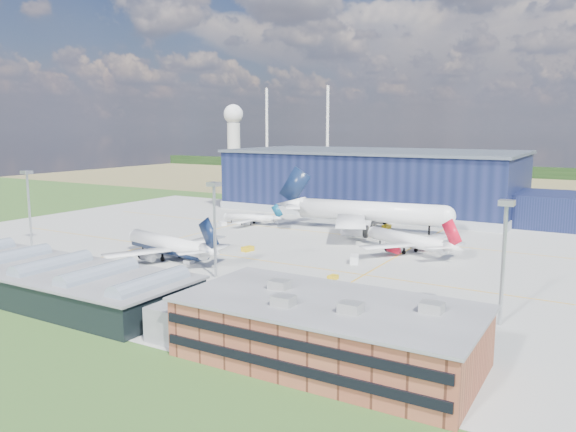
# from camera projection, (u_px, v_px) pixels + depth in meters

# --- Properties ---
(ground) EXTENTS (600.00, 600.00, 0.00)m
(ground) POSITION_uv_depth(u_px,v_px,m) (251.00, 250.00, 165.45)
(ground) COLOR #2B5720
(ground) RESTS_ON ground
(apron) EXTENTS (220.00, 160.00, 0.08)m
(apron) POSITION_uv_depth(u_px,v_px,m) (270.00, 244.00, 173.95)
(apron) COLOR #9FA09B
(apron) RESTS_ON ground
(farmland) EXTENTS (600.00, 220.00, 0.01)m
(farmland) POSITION_uv_depth(u_px,v_px,m) (448.00, 185.00, 352.71)
(farmland) COLOR olive
(farmland) RESTS_ON ground
(treeline) EXTENTS (600.00, 8.00, 8.00)m
(treeline) POSITION_uv_depth(u_px,v_px,m) (476.00, 170.00, 420.18)
(treeline) COLOR black
(treeline) RESTS_ON ground
(horizon_dressing) EXTENTS (440.20, 18.00, 70.00)m
(horizon_dressing) POSITION_uv_depth(u_px,v_px,m) (259.00, 129.00, 506.58)
(horizon_dressing) COLOR silver
(horizon_dressing) RESTS_ON ground
(hangar) EXTENTS (145.00, 62.00, 26.10)m
(hangar) POSITION_uv_depth(u_px,v_px,m) (380.00, 184.00, 242.93)
(hangar) COLOR #0F1634
(hangar) RESTS_ON ground
(ops_building) EXTENTS (46.00, 23.00, 10.90)m
(ops_building) POSITION_uv_depth(u_px,v_px,m) (328.00, 331.00, 86.05)
(ops_building) COLOR brown
(ops_building) RESTS_ON ground
(glass_concourse) EXTENTS (78.00, 23.00, 8.60)m
(glass_concourse) POSITION_uv_depth(u_px,v_px,m) (64.00, 282.00, 117.03)
(glass_concourse) COLOR black
(glass_concourse) RESTS_ON ground
(light_mast_west) EXTENTS (2.60, 2.60, 23.00)m
(light_mast_west) POSITION_uv_depth(u_px,v_px,m) (28.00, 196.00, 167.58)
(light_mast_west) COLOR #A9ACB0
(light_mast_west) RESTS_ON ground
(light_mast_center) EXTENTS (2.60, 2.60, 23.00)m
(light_mast_center) POSITION_uv_depth(u_px,v_px,m) (214.00, 214.00, 132.49)
(light_mast_center) COLOR #A9ACB0
(light_mast_center) RESTS_ON ground
(light_mast_east) EXTENTS (2.60, 2.60, 23.00)m
(light_mast_east) POSITION_uv_depth(u_px,v_px,m) (504.00, 242.00, 99.92)
(light_mast_east) COLOR #A9ACB0
(light_mast_east) RESTS_ON ground
(airliner_navy) EXTENTS (47.23, 46.57, 13.02)m
(airliner_navy) POSITION_uv_depth(u_px,v_px,m) (168.00, 236.00, 152.76)
(airliner_navy) COLOR white
(airliner_navy) RESTS_ON ground
(airliner_red) EXTENTS (46.30, 45.92, 11.49)m
(airliner_red) POSITION_uv_depth(u_px,v_px,m) (408.00, 233.00, 160.87)
(airliner_red) COLOR white
(airliner_red) RESTS_ON ground
(airliner_widebody) EXTENTS (72.57, 71.37, 21.05)m
(airliner_widebody) POSITION_uv_depth(u_px,v_px,m) (371.00, 201.00, 193.87)
(airliner_widebody) COLOR white
(airliner_widebody) RESTS_ON ground
(airliner_regional) EXTENTS (28.43, 27.99, 8.01)m
(airliner_regional) POSITION_uv_depth(u_px,v_px,m) (250.00, 214.00, 207.83)
(airliner_regional) COLOR white
(airliner_regional) RESTS_ON ground
(gse_tug_a) EXTENTS (2.76, 3.82, 1.45)m
(gse_tug_a) POSITION_uv_depth(u_px,v_px,m) (248.00, 249.00, 163.15)
(gse_tug_a) COLOR gold
(gse_tug_a) RESTS_ON ground
(gse_tug_b) EXTENTS (1.98, 2.77, 1.14)m
(gse_tug_b) POSITION_uv_depth(u_px,v_px,m) (333.00, 278.00, 132.55)
(gse_tug_b) COLOR gold
(gse_tug_b) RESTS_ON ground
(gse_van_b) EXTENTS (3.79, 5.18, 2.16)m
(gse_van_b) POSITION_uv_depth(u_px,v_px,m) (354.00, 259.00, 148.59)
(gse_van_b) COLOR silver
(gse_van_b) RESTS_ON ground
(gse_tug_c) EXTENTS (2.76, 3.65, 1.43)m
(gse_tug_c) POSITION_uv_depth(u_px,v_px,m) (387.00, 227.00, 199.79)
(gse_tug_c) COLOR gold
(gse_tug_c) RESTS_ON ground
(gse_cart_b) EXTENTS (3.96, 3.60, 1.43)m
(gse_cart_b) POSITION_uv_depth(u_px,v_px,m) (223.00, 223.00, 206.89)
(gse_cart_b) COLOR silver
(gse_cart_b) RESTS_ON ground
(gse_van_c) EXTENTS (5.35, 3.99, 2.32)m
(gse_van_c) POSITION_uv_depth(u_px,v_px,m) (189.00, 293.00, 118.40)
(gse_van_c) COLOR silver
(gse_van_c) RESTS_ON ground
(airstair) EXTENTS (2.07, 5.12, 3.27)m
(airstair) POSITION_uv_depth(u_px,v_px,m) (195.00, 256.00, 150.31)
(airstair) COLOR silver
(airstair) RESTS_ON ground
(car_a) EXTENTS (3.48, 2.48, 1.10)m
(car_a) POSITION_uv_depth(u_px,v_px,m) (181.00, 298.00, 117.00)
(car_a) COLOR #99999E
(car_a) RESTS_ON ground
(car_b) EXTENTS (3.68, 2.18, 1.15)m
(car_b) POSITION_uv_depth(u_px,v_px,m) (288.00, 319.00, 104.05)
(car_b) COLOR #99999E
(car_b) RESTS_ON ground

